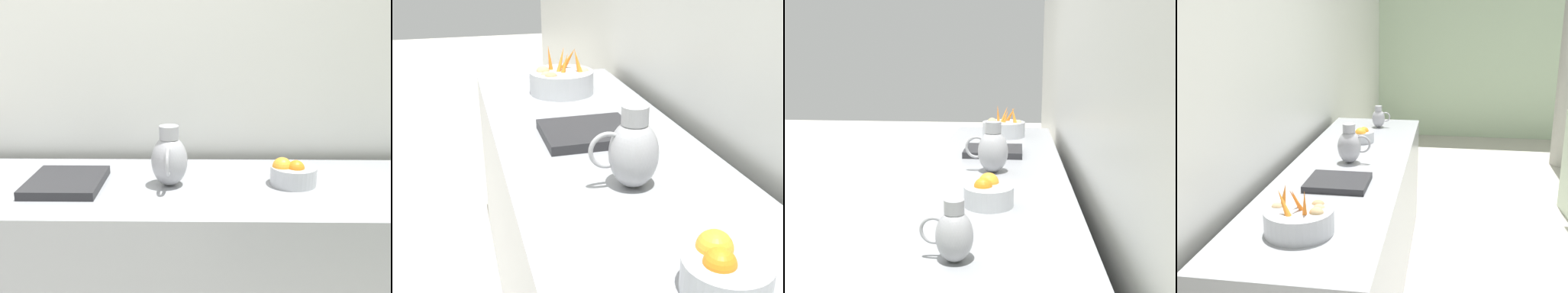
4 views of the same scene
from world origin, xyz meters
TOP-DOWN VIEW (x-y plane):
  - prep_counter at (-1.48, 0.28)m, footprint 0.73×2.77m
  - vegetable_colander at (-1.49, -0.67)m, footprint 0.31×0.31m
  - orange_bowl at (-1.49, 0.87)m, footprint 0.19×0.19m
  - metal_pitcher_tall at (-1.47, 0.36)m, footprint 0.21×0.15m
  - counter_sink_basin at (-1.45, -0.07)m, footprint 0.34×0.30m

SIDE VIEW (x-z plane):
  - prep_counter at x=-1.48m, z-range 0.00..0.90m
  - counter_sink_basin at x=-1.45m, z-range 0.90..0.94m
  - orange_bowl at x=-1.49m, z-range 0.89..1.01m
  - vegetable_colander at x=-1.49m, z-range 0.85..1.07m
  - metal_pitcher_tall at x=-1.47m, z-range 0.89..1.14m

